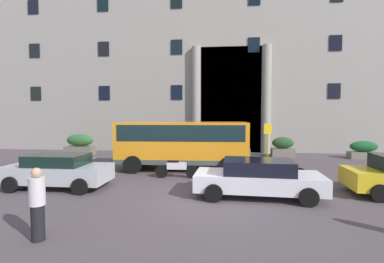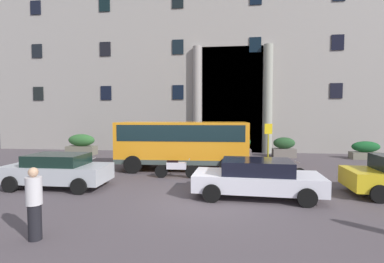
{
  "view_description": "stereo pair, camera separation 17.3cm",
  "coord_description": "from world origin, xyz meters",
  "px_view_note": "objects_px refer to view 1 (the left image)",
  "views": [
    {
      "loc": [
        0.51,
        -9.33,
        2.93
      ],
      "look_at": [
        -0.98,
        5.01,
        2.1
      ],
      "focal_mm": 26.01,
      "sensor_mm": 36.0,
      "label": 1
    },
    {
      "loc": [
        0.68,
        -9.31,
        2.93
      ],
      "look_at": [
        -0.98,
        5.01,
        2.1
      ],
      "focal_mm": 26.01,
      "sensor_mm": 36.0,
      "label": 2
    }
  ],
  "objects_px": {
    "hedge_planter_far_east": "(364,150)",
    "scooter_by_planter": "(176,168)",
    "white_taxi_kerbside": "(258,178)",
    "hedge_planter_entrance_right": "(236,146)",
    "parked_sedan_second": "(58,170)",
    "bus_stop_sign": "(268,139)",
    "motorcycle_far_end": "(283,171)",
    "hedge_planter_east": "(80,145)",
    "motorcycle_near_kerb": "(81,168)",
    "pedestrian_child_trailing": "(37,204)",
    "orange_minibus": "(183,141)",
    "hedge_planter_entrance_left": "(283,148)",
    "hedge_planter_far_west": "(189,145)"
  },
  "relations": [
    {
      "from": "bus_stop_sign",
      "to": "motorcycle_far_end",
      "type": "distance_m",
      "value": 4.13
    },
    {
      "from": "orange_minibus",
      "to": "hedge_planter_entrance_left",
      "type": "xyz_separation_m",
      "value": [
        6.41,
        5.2,
        -0.88
      ]
    },
    {
      "from": "white_taxi_kerbside",
      "to": "scooter_by_planter",
      "type": "xyz_separation_m",
      "value": [
        -3.43,
        2.66,
        -0.24
      ]
    },
    {
      "from": "bus_stop_sign",
      "to": "white_taxi_kerbside",
      "type": "relative_size",
      "value": 0.54
    },
    {
      "from": "bus_stop_sign",
      "to": "hedge_planter_far_east",
      "type": "relative_size",
      "value": 1.3
    },
    {
      "from": "hedge_planter_entrance_left",
      "to": "scooter_by_planter",
      "type": "bearing_deg",
      "value": -131.48
    },
    {
      "from": "hedge_planter_far_west",
      "to": "hedge_planter_far_east",
      "type": "bearing_deg",
      "value": 0.96
    },
    {
      "from": "bus_stop_sign",
      "to": "hedge_planter_far_east",
      "type": "bearing_deg",
      "value": 24.85
    },
    {
      "from": "hedge_planter_entrance_right",
      "to": "pedestrian_child_trailing",
      "type": "height_order",
      "value": "pedestrian_child_trailing"
    },
    {
      "from": "white_taxi_kerbside",
      "to": "motorcycle_far_end",
      "type": "xyz_separation_m",
      "value": [
        1.43,
        2.52,
        -0.24
      ]
    },
    {
      "from": "bus_stop_sign",
      "to": "parked_sedan_second",
      "type": "height_order",
      "value": "bus_stop_sign"
    },
    {
      "from": "bus_stop_sign",
      "to": "hedge_planter_far_west",
      "type": "distance_m",
      "value": 5.84
    },
    {
      "from": "bus_stop_sign",
      "to": "hedge_planter_far_east",
      "type": "xyz_separation_m",
      "value": [
        6.89,
        3.19,
        -0.94
      ]
    },
    {
      "from": "white_taxi_kerbside",
      "to": "motorcycle_near_kerb",
      "type": "xyz_separation_m",
      "value": [
        -7.96,
        2.37,
        -0.24
      ]
    },
    {
      "from": "hedge_planter_east",
      "to": "hedge_planter_far_east",
      "type": "height_order",
      "value": "hedge_planter_east"
    },
    {
      "from": "bus_stop_sign",
      "to": "orange_minibus",
      "type": "bearing_deg",
      "value": -159.84
    },
    {
      "from": "hedge_planter_east",
      "to": "scooter_by_planter",
      "type": "height_order",
      "value": "hedge_planter_east"
    },
    {
      "from": "hedge_planter_entrance_left",
      "to": "hedge_planter_far_east",
      "type": "relative_size",
      "value": 0.82
    },
    {
      "from": "hedge_planter_entrance_left",
      "to": "motorcycle_far_end",
      "type": "height_order",
      "value": "hedge_planter_entrance_left"
    },
    {
      "from": "orange_minibus",
      "to": "bus_stop_sign",
      "type": "distance_m",
      "value": 5.1
    },
    {
      "from": "hedge_planter_far_west",
      "to": "parked_sedan_second",
      "type": "xyz_separation_m",
      "value": [
        -4.33,
        -9.08,
        -0.1
      ]
    },
    {
      "from": "white_taxi_kerbside",
      "to": "scooter_by_planter",
      "type": "height_order",
      "value": "white_taxi_kerbside"
    },
    {
      "from": "orange_minibus",
      "to": "hedge_planter_far_east",
      "type": "relative_size",
      "value": 3.68
    },
    {
      "from": "hedge_planter_entrance_right",
      "to": "white_taxi_kerbside",
      "type": "bearing_deg",
      "value": -88.54
    },
    {
      "from": "bus_stop_sign",
      "to": "hedge_planter_entrance_right",
      "type": "relative_size",
      "value": 1.29
    },
    {
      "from": "hedge_planter_far_west",
      "to": "motorcycle_near_kerb",
      "type": "height_order",
      "value": "hedge_planter_far_west"
    },
    {
      "from": "white_taxi_kerbside",
      "to": "scooter_by_planter",
      "type": "relative_size",
      "value": 2.25
    },
    {
      "from": "orange_minibus",
      "to": "hedge_planter_entrance_right",
      "type": "relative_size",
      "value": 3.66
    },
    {
      "from": "hedge_planter_east",
      "to": "hedge_planter_entrance_left",
      "type": "height_order",
      "value": "hedge_planter_east"
    },
    {
      "from": "bus_stop_sign",
      "to": "scooter_by_planter",
      "type": "height_order",
      "value": "bus_stop_sign"
    },
    {
      "from": "parked_sedan_second",
      "to": "white_taxi_kerbside",
      "type": "relative_size",
      "value": 0.89
    },
    {
      "from": "orange_minibus",
      "to": "hedge_planter_entrance_right",
      "type": "xyz_separation_m",
      "value": [
        3.15,
        4.83,
        -0.78
      ]
    },
    {
      "from": "orange_minibus",
      "to": "motorcycle_near_kerb",
      "type": "height_order",
      "value": "orange_minibus"
    },
    {
      "from": "hedge_planter_entrance_right",
      "to": "white_taxi_kerbside",
      "type": "height_order",
      "value": "hedge_planter_entrance_right"
    },
    {
      "from": "hedge_planter_east",
      "to": "motorcycle_near_kerb",
      "type": "distance_m",
      "value": 8.07
    },
    {
      "from": "hedge_planter_east",
      "to": "pedestrian_child_trailing",
      "type": "bearing_deg",
      "value": -65.67
    },
    {
      "from": "orange_minibus",
      "to": "hedge_planter_entrance_right",
      "type": "bearing_deg",
      "value": 54.92
    },
    {
      "from": "white_taxi_kerbside",
      "to": "pedestrian_child_trailing",
      "type": "bearing_deg",
      "value": -140.38
    },
    {
      "from": "white_taxi_kerbside",
      "to": "parked_sedan_second",
      "type": "bearing_deg",
      "value": -179.89
    },
    {
      "from": "hedge_planter_east",
      "to": "pedestrian_child_trailing",
      "type": "height_order",
      "value": "pedestrian_child_trailing"
    },
    {
      "from": "hedge_planter_entrance_right",
      "to": "orange_minibus",
      "type": "bearing_deg",
      "value": -123.11
    },
    {
      "from": "motorcycle_near_kerb",
      "to": "pedestrian_child_trailing",
      "type": "bearing_deg",
      "value": -77.67
    },
    {
      "from": "motorcycle_far_end",
      "to": "hedge_planter_entrance_right",
      "type": "bearing_deg",
      "value": 95.27
    },
    {
      "from": "motorcycle_far_end",
      "to": "hedge_planter_entrance_left",
      "type": "bearing_deg",
      "value": 69.86
    },
    {
      "from": "hedge_planter_entrance_left",
      "to": "hedge_planter_far_west",
      "type": "height_order",
      "value": "hedge_planter_far_west"
    },
    {
      "from": "orange_minibus",
      "to": "hedge_planter_entrance_left",
      "type": "distance_m",
      "value": 8.3
    },
    {
      "from": "scooter_by_planter",
      "to": "pedestrian_child_trailing",
      "type": "relative_size",
      "value": 1.18
    },
    {
      "from": "hedge_planter_far_east",
      "to": "scooter_by_planter",
      "type": "relative_size",
      "value": 0.92
    },
    {
      "from": "hedge_planter_entrance_right",
      "to": "parked_sedan_second",
      "type": "relative_size",
      "value": 0.46
    },
    {
      "from": "hedge_planter_far_east",
      "to": "scooter_by_planter",
      "type": "xyz_separation_m",
      "value": [
        -11.71,
        -7.04,
        -0.12
      ]
    }
  ]
}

